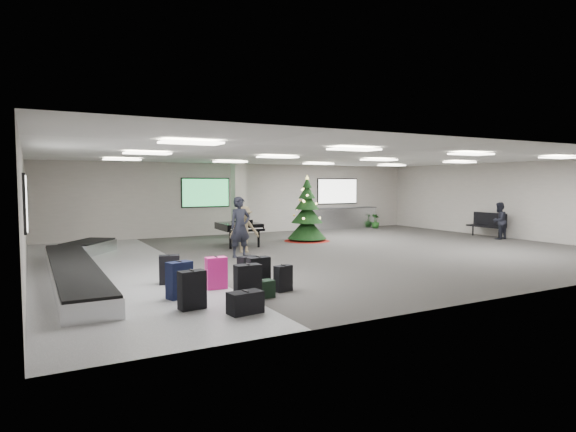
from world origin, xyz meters
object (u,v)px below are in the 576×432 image
traveler_bench (499,221)px  potted_plant_left (303,225)px  baggage_carousel (77,266)px  pink_suitcase (216,273)px  traveler_a (240,227)px  traveler_b (244,229)px  grand_piano (239,227)px  potted_plant_right (375,221)px  bench (488,223)px  service_counter (341,218)px  christmas_tree (307,218)px

traveler_bench → potted_plant_left: 8.49m
baggage_carousel → pink_suitcase: 4.22m
pink_suitcase → potted_plant_left: (7.72, 9.50, -0.00)m
traveler_a → traveler_b: bearing=55.8°
grand_piano → traveler_a: (-1.00, -2.46, 0.23)m
traveler_b → potted_plant_right: traveler_b is taller
bench → traveler_b: traveler_b is taller
pink_suitcase → traveler_bench: size_ratio=0.48×
bench → traveler_a: bearing=179.0°
service_counter → grand_piano: size_ratio=2.21×
pink_suitcase → bench: (13.86, 4.13, 0.23)m
christmas_tree → grand_piano: 3.02m
pink_suitcase → potted_plant_left: pink_suitcase is taller
service_counter → pink_suitcase: bearing=-135.6°
traveler_b → traveler_bench: bearing=0.3°
christmas_tree → traveler_bench: size_ratio=1.73×
bench → potted_plant_right: bench is taller
traveler_b → traveler_bench: size_ratio=1.02×
christmas_tree → traveler_b: size_ratio=1.70×
baggage_carousel → traveler_b: size_ratio=6.24×
pink_suitcase → grand_piano: grand_piano is taller
service_counter → pink_suitcase: service_counter is taller
potted_plant_left → potted_plant_right: potted_plant_right is taller
grand_piano → potted_plant_left: (4.51, 3.11, -0.37)m
baggage_carousel → christmas_tree: 9.36m
bench → traveler_a: traveler_a is taller
grand_piano → traveler_a: bearing=-109.0°
christmas_tree → traveler_a: size_ratio=1.39×
pink_suitcase → bench: bearing=19.8°
service_counter → traveler_bench: bearing=-64.9°
baggage_carousel → traveler_bench: size_ratio=6.34×
baggage_carousel → grand_piano: 6.52m
grand_piano → potted_plant_right: bearing=22.4°
grand_piano → traveler_a: size_ratio=0.96×
traveler_a → traveler_b: size_ratio=1.22×
service_counter → bench: service_counter is taller
service_counter → potted_plant_left: (-2.58, -0.60, -0.19)m
traveler_a → potted_plant_right: bearing=25.2°
traveler_b → potted_plant_right: 10.39m
traveler_b → christmas_tree: bearing=35.0°
traveler_b → traveler_a: bearing=-111.1°
baggage_carousel → traveler_b: traveler_b is taller
pink_suitcase → service_counter: bearing=47.6°
pink_suitcase → christmas_tree: (6.23, 6.58, 0.55)m
bench → traveler_b: (-11.10, 0.74, 0.19)m
baggage_carousel → potted_plant_right: (14.58, 6.14, 0.16)m
baggage_carousel → service_counter: bearing=27.7°
traveler_b → potted_plant_left: size_ratio=2.20×
pink_suitcase → baggage_carousel: bearing=130.2°
service_counter → traveler_a: bearing=-142.6°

